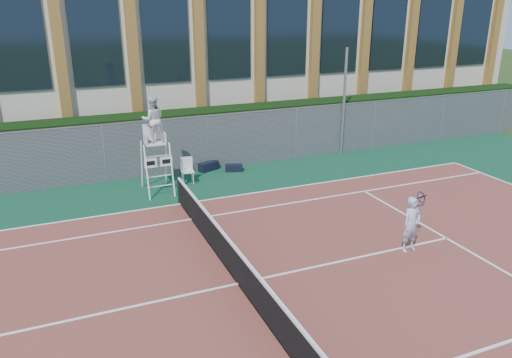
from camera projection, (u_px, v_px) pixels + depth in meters
name	position (u px, v px, depth m)	size (l,w,h in m)	color
ground	(238.00, 285.00, 12.01)	(120.00, 120.00, 0.00)	#233814
apron	(224.00, 266.00, 12.88)	(36.00, 20.00, 0.01)	#0E3E2F
tennis_court	(238.00, 284.00, 12.00)	(23.77, 10.97, 0.02)	brown
tennis_net	(238.00, 265.00, 11.83)	(0.10, 11.30, 1.10)	black
fence	(158.00, 148.00, 19.30)	(40.00, 0.06, 2.20)	#595E60
hedge	(151.00, 141.00, 20.35)	(40.00, 1.40, 2.20)	black
building	(117.00, 49.00, 26.26)	(45.00, 10.60, 8.22)	beige
steel_pole	(344.00, 102.00, 21.80)	(0.12, 0.12, 4.65)	#9EA0A5
umpire_chair	(153.00, 122.00, 17.14)	(0.97, 1.50, 3.48)	white
plastic_chair	(187.00, 168.00, 18.63)	(0.51, 0.51, 0.98)	silver
sports_bag_near	(208.00, 166.00, 20.15)	(0.83, 0.33, 0.35)	black
sports_bag_far	(234.00, 168.00, 20.07)	(0.69, 0.30, 0.27)	black
tennis_player	(412.00, 224.00, 13.39)	(0.90, 0.63, 1.57)	silver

